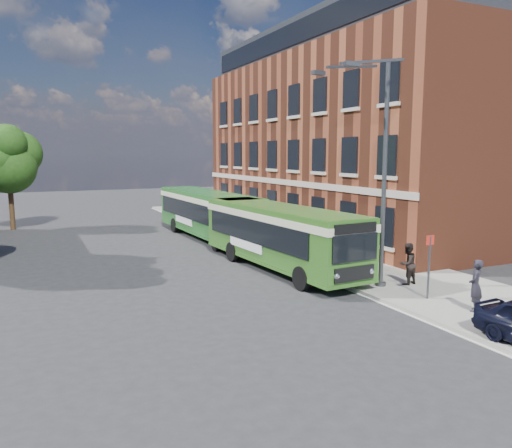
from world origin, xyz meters
TOP-DOWN VIEW (x-y plane):
  - ground at (0.00, 0.00)m, footprint 120.00×120.00m
  - pavement at (7.00, 8.00)m, footprint 6.00×48.00m
  - kerb_line at (3.95, 8.00)m, footprint 0.12×48.00m
  - brick_office at (14.00, 12.00)m, footprint 12.10×26.00m
  - street_lamp at (4.84, -2.00)m, footprint 2.96×2.38m
  - bus_stop_sign at (5.60, -4.20)m, footprint 0.35×0.08m
  - bus_front at (3.11, 2.90)m, footprint 3.29×11.20m
  - bus_rear at (2.99, 12.65)m, footprint 2.97×12.47m
  - pedestrian_a at (5.97, -6.00)m, footprint 0.78×0.72m
  - pedestrian_b at (6.31, -2.30)m, footprint 0.94×0.79m
  - tree_right at (-8.51, 22.08)m, footprint 4.46×4.24m

SIDE VIEW (x-z plane):
  - ground at x=0.00m, z-range 0.00..0.00m
  - kerb_line at x=3.95m, z-range 0.00..0.01m
  - pavement at x=7.00m, z-range 0.00..0.15m
  - pedestrian_b at x=6.31m, z-range 0.15..1.88m
  - pedestrian_a at x=5.97m, z-range 0.15..1.94m
  - bus_stop_sign at x=5.60m, z-range 0.25..2.77m
  - bus_front at x=3.11m, z-range 0.32..3.34m
  - bus_rear at x=2.99m, z-range 0.32..3.34m
  - street_lamp at x=4.84m, z-range 0.29..9.29m
  - tree_right at x=-8.51m, z-range 1.34..8.87m
  - brick_office at x=14.00m, z-range -0.13..14.07m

